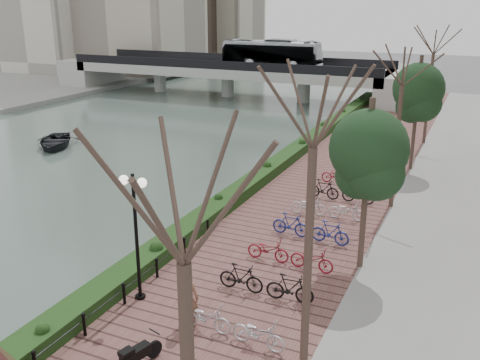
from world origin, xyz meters
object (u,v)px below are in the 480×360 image
Objects in this scene: pedestrian at (188,299)px; motorcycle at (138,354)px; boat at (55,141)px; lamppost at (135,209)px.

motorcycle is at bearing 62.66° from pedestrian.
boat is (-20.70, 16.50, -0.93)m from pedestrian.
pedestrian is at bearing 99.52° from motorcycle.
lamppost reaches higher than boat.
motorcycle is 27.80m from boat.
motorcycle is 0.30× the size of boat.
motorcycle is at bearing -56.02° from lamppost.
lamppost reaches higher than pedestrian.
lamppost reaches higher than motorcycle.
pedestrian is 26.49m from boat.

